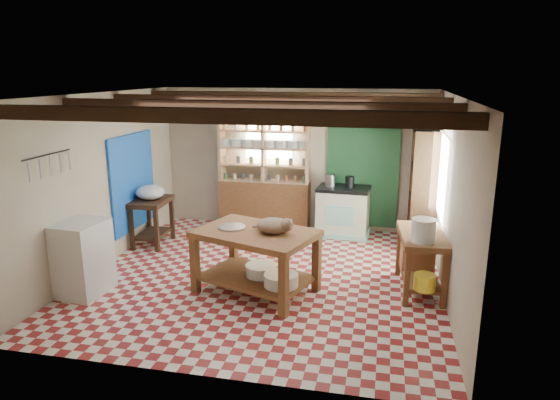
% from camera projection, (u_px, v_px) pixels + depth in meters
% --- Properties ---
extents(floor, '(5.00, 5.00, 0.02)m').
position_uv_depth(floor, '(264.00, 277.00, 7.27)').
color(floor, maroon).
rests_on(floor, ground).
extents(ceiling, '(5.00, 5.00, 0.02)m').
position_uv_depth(ceiling, '(262.00, 94.00, 6.61)').
color(ceiling, '#434247').
rests_on(ceiling, wall_back).
extents(wall_back, '(5.00, 0.04, 2.60)m').
position_uv_depth(wall_back, '(295.00, 159.00, 9.30)').
color(wall_back, '#B8AA94').
rests_on(wall_back, floor).
extents(wall_front, '(5.00, 0.04, 2.60)m').
position_uv_depth(wall_front, '(197.00, 251.00, 4.57)').
color(wall_front, '#B8AA94').
rests_on(wall_front, floor).
extents(wall_left, '(0.04, 5.00, 2.60)m').
position_uv_depth(wall_left, '(101.00, 182.00, 7.45)').
color(wall_left, '#B8AA94').
rests_on(wall_left, floor).
extents(wall_right, '(0.04, 5.00, 2.60)m').
position_uv_depth(wall_right, '(451.00, 199.00, 6.43)').
color(wall_right, '#B8AA94').
rests_on(wall_right, floor).
extents(ceiling_beams, '(5.00, 3.80, 0.15)m').
position_uv_depth(ceiling_beams, '(262.00, 104.00, 6.64)').
color(ceiling_beams, '#362012').
rests_on(ceiling_beams, ceiling).
extents(blue_wall_patch, '(0.04, 1.40, 1.60)m').
position_uv_depth(blue_wall_patch, '(133.00, 182.00, 8.34)').
color(blue_wall_patch, blue).
rests_on(blue_wall_patch, wall_left).
extents(green_wall_patch, '(1.30, 0.04, 2.30)m').
position_uv_depth(green_wall_patch, '(363.00, 165.00, 9.03)').
color(green_wall_patch, '#1E4C2A').
rests_on(green_wall_patch, wall_back).
extents(window_back, '(0.90, 0.02, 0.80)m').
position_uv_depth(window_back, '(269.00, 137.00, 9.29)').
color(window_back, beige).
rests_on(window_back, wall_back).
extents(window_right, '(0.02, 1.30, 1.20)m').
position_uv_depth(window_right, '(442.00, 176.00, 7.36)').
color(window_right, beige).
rests_on(window_right, wall_right).
extents(utensil_rail, '(0.06, 0.90, 0.28)m').
position_uv_depth(utensil_rail, '(48.00, 164.00, 6.18)').
color(utensil_rail, black).
rests_on(utensil_rail, wall_left).
extents(pot_rack, '(0.86, 0.12, 0.36)m').
position_uv_depth(pot_rack, '(364.00, 115.00, 8.40)').
color(pot_rack, black).
rests_on(pot_rack, ceiling).
extents(shelving_unit, '(1.70, 0.34, 2.20)m').
position_uv_depth(shelving_unit, '(264.00, 171.00, 9.29)').
color(shelving_unit, tan).
rests_on(shelving_unit, floor).
extents(tall_rack, '(0.40, 0.86, 2.00)m').
position_uv_depth(tall_rack, '(423.00, 189.00, 8.25)').
color(tall_rack, '#362012').
rests_on(tall_rack, floor).
extents(work_table, '(1.76, 1.45, 0.86)m').
position_uv_depth(work_table, '(256.00, 262.00, 6.67)').
color(work_table, brown).
rests_on(work_table, floor).
extents(stove, '(0.96, 0.68, 0.90)m').
position_uv_depth(stove, '(343.00, 211.00, 9.00)').
color(stove, silver).
rests_on(stove, floor).
extents(prep_table, '(0.58, 0.82, 0.80)m').
position_uv_depth(prep_table, '(152.00, 222.00, 8.52)').
color(prep_table, '#362012').
rests_on(prep_table, floor).
extents(white_cabinet, '(0.61, 0.71, 0.99)m').
position_uv_depth(white_cabinet, '(82.00, 258.00, 6.62)').
color(white_cabinet, silver).
rests_on(white_cabinet, floor).
extents(right_counter, '(0.66, 1.18, 0.82)m').
position_uv_depth(right_counter, '(420.00, 262.00, 6.71)').
color(right_counter, brown).
rests_on(right_counter, floor).
extents(cat, '(0.49, 0.41, 0.20)m').
position_uv_depth(cat, '(274.00, 226.00, 6.45)').
color(cat, '#926D54').
rests_on(cat, work_table).
extents(steel_tray, '(0.47, 0.47, 0.02)m').
position_uv_depth(steel_tray, '(232.00, 227.00, 6.69)').
color(steel_tray, '#9999A0').
rests_on(steel_tray, work_table).
extents(basin_large, '(0.54, 0.54, 0.15)m').
position_uv_depth(basin_large, '(261.00, 270.00, 6.72)').
color(basin_large, silver).
rests_on(basin_large, work_table).
extents(basin_small, '(0.56, 0.56, 0.16)m').
position_uv_depth(basin_small, '(281.00, 280.00, 6.40)').
color(basin_small, silver).
rests_on(basin_small, work_table).
extents(kettle_left, '(0.20, 0.20, 0.21)m').
position_uv_depth(kettle_left, '(330.00, 180.00, 8.92)').
color(kettle_left, '#9999A0').
rests_on(kettle_left, stove).
extents(kettle_right, '(0.17, 0.17, 0.20)m').
position_uv_depth(kettle_right, '(350.00, 182.00, 8.83)').
color(kettle_right, black).
rests_on(kettle_right, stove).
extents(enamel_bowl, '(0.51, 0.51, 0.24)m').
position_uv_depth(enamel_bowl, '(150.00, 192.00, 8.39)').
color(enamel_bowl, silver).
rests_on(enamel_bowl, prep_table).
extents(white_bucket, '(0.32, 0.32, 0.30)m').
position_uv_depth(white_bucket, '(423.00, 230.00, 6.24)').
color(white_bucket, silver).
rests_on(white_bucket, right_counter).
extents(wicker_basket, '(0.47, 0.39, 0.31)m').
position_uv_depth(wicker_basket, '(417.00, 257.00, 7.01)').
color(wicker_basket, '#AC6D45').
rests_on(wicker_basket, right_counter).
extents(yellow_tub, '(0.30, 0.30, 0.20)m').
position_uv_depth(yellow_tub, '(425.00, 282.00, 6.30)').
color(yellow_tub, yellow).
rests_on(yellow_tub, right_counter).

